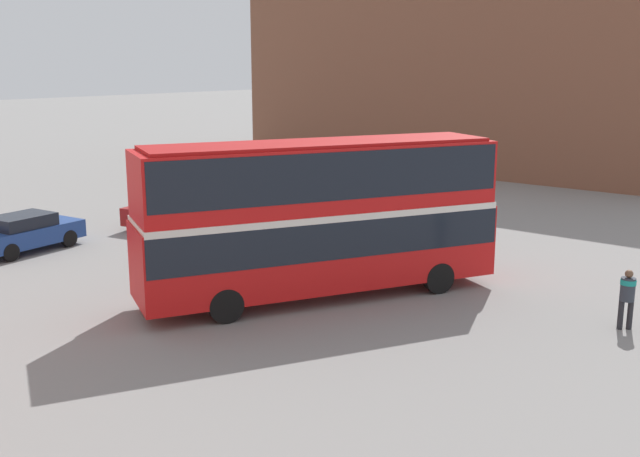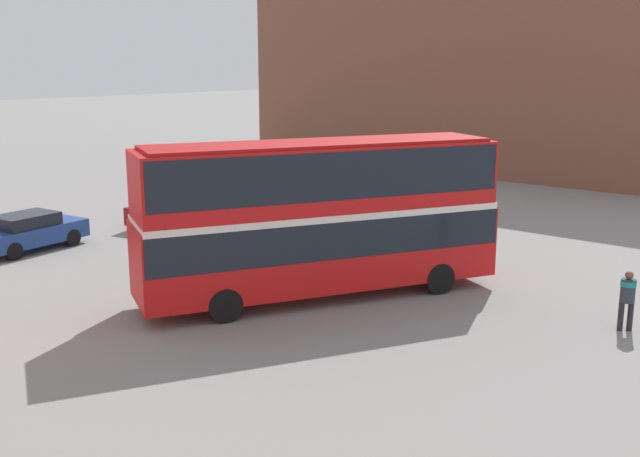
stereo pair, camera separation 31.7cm
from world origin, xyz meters
name	(u,v)px [view 2 (the right image)]	position (x,y,z in m)	size (l,w,h in m)	color
ground_plane	(324,284)	(0.00, 0.00, 0.00)	(240.00, 240.00, 0.00)	gray
building_row_right	(475,71)	(27.58, 9.67, 6.43)	(9.05, 31.90, 12.84)	brown
double_decker_bus	(320,210)	(-1.12, -0.76, 2.71)	(10.89, 7.33, 4.75)	red
pedestrian_foreground	(628,294)	(1.81, -8.92, 1.01)	(0.57, 0.57, 1.65)	#232328
parked_car_kerb_near	(29,231)	(-3.74, 11.42, 0.73)	(4.35, 2.19, 1.42)	navy
parked_car_kerb_far	(171,208)	(2.64, 10.90, 0.76)	(4.24, 2.44, 1.51)	maroon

